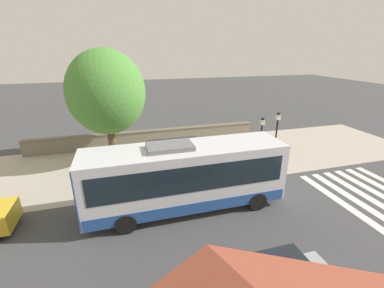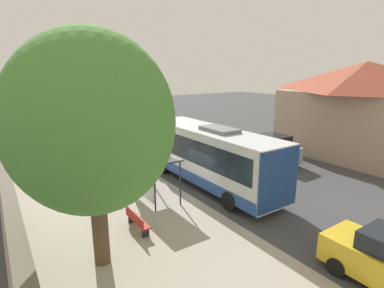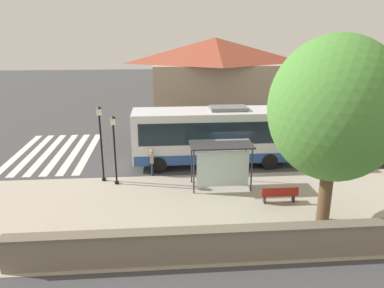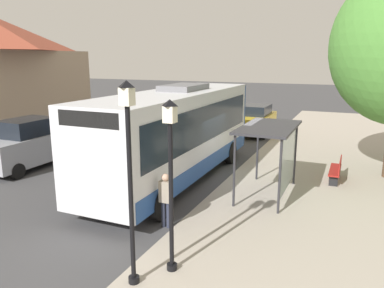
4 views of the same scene
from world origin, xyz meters
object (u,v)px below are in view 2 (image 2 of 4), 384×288
object	(u,v)px
street_lamp_near	(128,136)
street_lamp_far	(130,130)
bus	(211,155)
pedestrian	(156,159)
shade_tree	(92,124)
bench	(137,220)
bus_shelter	(151,163)
parked_car_far_lane	(273,149)

from	to	relation	value
street_lamp_near	street_lamp_far	size ratio (longest dim) A/B	0.90
bus	street_lamp_far	distance (m)	7.17
pedestrian	shade_tree	world-z (taller)	shade_tree
bus	street_lamp_near	world-z (taller)	street_lamp_near
bus	bench	size ratio (longest dim) A/B	5.63
bus	street_lamp_near	xyz separation A→B (m)	(-2.80, 5.98, 0.41)
bench	shade_tree	bearing A→B (deg)	-145.08
bus_shelter	parked_car_far_lane	xyz separation A→B (m)	(10.63, 0.86, -1.04)
street_lamp_far	bus	bearing A→B (deg)	-71.38
bus_shelter	bench	xyz separation A→B (m)	(-2.04, -2.63, -1.60)
pedestrian	street_lamp_near	xyz separation A→B (m)	(-1.17, 1.96, 1.41)
street_lamp_near	shade_tree	world-z (taller)	shade_tree
parked_car_far_lane	bench	bearing A→B (deg)	-164.58
bench	street_lamp_near	world-z (taller)	street_lamp_near
street_lamp_near	shade_tree	distance (m)	11.35
bus_shelter	shade_tree	size ratio (longest dim) A/B	0.41
bus	pedestrian	world-z (taller)	bus
pedestrian	street_lamp_far	bearing A→B (deg)	103.28
bus_shelter	street_lamp_near	xyz separation A→B (m)	(1.04, 5.73, 0.26)
bench	shade_tree	size ratio (longest dim) A/B	0.22
bus_shelter	bus	bearing A→B (deg)	-3.67
street_lamp_near	shade_tree	size ratio (longest dim) A/B	0.48
bus_shelter	pedestrian	world-z (taller)	bus_shelter
bench	street_lamp_far	world-z (taller)	street_lamp_far
bench	street_lamp_far	size ratio (longest dim) A/B	0.42
street_lamp_far	parked_car_far_lane	size ratio (longest dim) A/B	1.05
pedestrian	bench	xyz separation A→B (m)	(-4.25, -6.40, -0.46)
bench	street_lamp_near	xyz separation A→B (m)	(3.08, 8.36, 1.87)
bus_shelter	street_lamp_far	world-z (taller)	street_lamp_far
pedestrian	parked_car_far_lane	xyz separation A→B (m)	(8.42, -2.91, 0.10)
shade_tree	parked_car_far_lane	distance (m)	15.99
bus_shelter	parked_car_far_lane	distance (m)	10.71
street_lamp_far	parked_car_far_lane	xyz separation A→B (m)	(9.06, -5.65, -1.54)
street_lamp_far	shade_tree	xyz separation A→B (m)	(-5.59, -10.53, 2.60)
bus	pedestrian	distance (m)	4.45
bus_shelter	pedestrian	size ratio (longest dim) A/B	2.09
bench	street_lamp_near	size ratio (longest dim) A/B	0.47
street_lamp_near	bus	bearing A→B (deg)	-64.87
street_lamp_near	street_lamp_far	world-z (taller)	street_lamp_far
bus_shelter	street_lamp_far	bearing A→B (deg)	76.50
bus	street_lamp_far	bearing A→B (deg)	108.62
pedestrian	shade_tree	size ratio (longest dim) A/B	0.20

